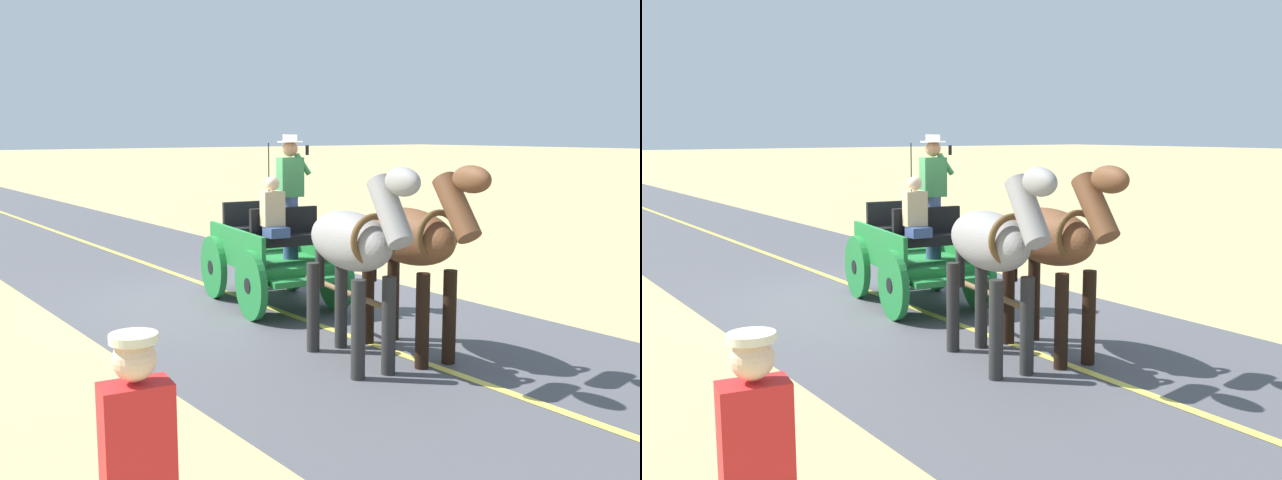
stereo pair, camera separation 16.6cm
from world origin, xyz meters
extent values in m
plane|color=tan|center=(0.00, 0.00, 0.00)|extent=(200.00, 200.00, 0.00)
cube|color=#4C4C51|center=(0.00, 0.00, 0.00)|extent=(5.32, 160.00, 0.01)
cube|color=#DBCC4C|center=(0.00, 0.00, 0.01)|extent=(0.12, 160.00, 0.00)
cube|color=#1E7233|center=(-0.20, 0.47, 0.66)|extent=(1.53, 2.36, 0.12)
cube|color=#1E7233|center=(-0.76, 0.56, 0.94)|extent=(0.39, 2.07, 0.44)
cube|color=#1E7233|center=(0.37, 0.38, 0.94)|extent=(0.39, 2.07, 0.44)
cube|color=#1E7233|center=(0.00, 1.68, 0.56)|extent=(1.10, 0.41, 0.08)
cube|color=#1E7233|center=(-0.39, -0.71, 0.48)|extent=(0.74, 0.31, 0.06)
cube|color=black|center=(-0.10, 1.07, 1.04)|extent=(1.06, 0.52, 0.14)
cube|color=black|center=(-0.13, 0.89, 1.26)|extent=(1.02, 0.24, 0.44)
cube|color=black|center=(-0.27, -0.02, 1.04)|extent=(1.06, 0.52, 0.14)
cube|color=black|center=(-0.30, -0.19, 1.26)|extent=(1.02, 0.24, 0.44)
cylinder|color=#1E7233|center=(-0.72, 1.34, 0.48)|extent=(0.25, 0.96, 0.96)
cylinder|color=black|center=(-0.72, 1.34, 0.48)|extent=(0.15, 0.23, 0.21)
cylinder|color=#1E7233|center=(0.57, 1.13, 0.48)|extent=(0.25, 0.96, 0.96)
cylinder|color=black|center=(0.57, 1.13, 0.48)|extent=(0.15, 0.23, 0.21)
cylinder|color=#1E7233|center=(-0.96, -0.19, 0.48)|extent=(0.25, 0.96, 0.96)
cylinder|color=black|center=(-0.96, -0.19, 0.48)|extent=(0.15, 0.23, 0.21)
cylinder|color=#1E7233|center=(0.32, -0.39, 0.48)|extent=(0.25, 0.96, 0.96)
cylinder|color=black|center=(0.32, -0.39, 0.48)|extent=(0.15, 0.23, 0.21)
cylinder|color=brown|center=(0.15, 2.65, 0.61)|extent=(0.38, 1.99, 0.07)
cylinder|color=black|center=(0.20, 1.02, 1.74)|extent=(0.02, 0.02, 1.30)
cylinder|color=#384C7F|center=(-0.29, 0.82, 1.17)|extent=(0.22, 0.22, 0.90)
cube|color=#387F47|center=(-0.29, 0.82, 1.90)|extent=(0.37, 0.27, 0.56)
sphere|color=#9E7051|center=(-0.29, 0.82, 2.30)|extent=(0.22, 0.22, 0.22)
cylinder|color=beige|center=(-0.29, 0.82, 2.40)|extent=(0.36, 0.36, 0.01)
cylinder|color=beige|center=(-0.29, 0.82, 2.45)|extent=(0.20, 0.20, 0.10)
cylinder|color=#387F47|center=(-0.46, 0.89, 2.08)|extent=(0.27, 0.12, 0.32)
cube|color=black|center=(-0.52, 0.92, 2.28)|extent=(0.03, 0.07, 0.14)
cube|color=#384C7F|center=(0.16, 1.15, 1.18)|extent=(0.33, 0.36, 0.14)
cube|color=tan|center=(0.15, 1.03, 1.49)|extent=(0.33, 0.24, 0.48)
sphere|color=beige|center=(0.15, 1.03, 1.84)|extent=(0.20, 0.20, 0.20)
ellipsoid|color=brown|center=(-0.10, 3.50, 1.37)|extent=(0.76, 1.62, 0.64)
cylinder|color=black|center=(-0.21, 4.06, 0.53)|extent=(0.15, 0.15, 1.05)
cylinder|color=black|center=(0.15, 4.01, 0.53)|extent=(0.15, 0.15, 1.05)
cylinder|color=black|center=(-0.35, 2.98, 0.53)|extent=(0.15, 0.15, 1.05)
cylinder|color=black|center=(0.01, 2.93, 0.53)|extent=(0.15, 0.15, 1.05)
cylinder|color=brown|center=(0.01, 4.33, 1.77)|extent=(0.34, 0.68, 0.73)
ellipsoid|color=brown|center=(0.04, 4.55, 2.07)|extent=(0.29, 0.56, 0.28)
cube|color=black|center=(0.01, 4.31, 1.81)|extent=(0.13, 0.51, 0.56)
cylinder|color=black|center=(-0.20, 2.76, 1.07)|extent=(0.11, 0.11, 0.70)
torus|color=brown|center=(-0.03, 4.04, 1.45)|extent=(0.55, 0.14, 0.55)
ellipsoid|color=gray|center=(0.65, 3.38, 1.37)|extent=(0.84, 1.64, 0.64)
cylinder|color=#272726|center=(0.57, 3.95, 0.53)|extent=(0.15, 0.15, 1.05)
cylinder|color=#272726|center=(0.93, 3.88, 0.53)|extent=(0.15, 0.15, 1.05)
cylinder|color=#272726|center=(0.37, 2.87, 0.53)|extent=(0.15, 0.15, 1.05)
cylinder|color=#272726|center=(0.73, 2.81, 0.53)|extent=(0.15, 0.15, 1.05)
cylinder|color=gray|center=(0.81, 4.20, 1.77)|extent=(0.37, 0.68, 0.73)
ellipsoid|color=gray|center=(0.85, 4.42, 2.07)|extent=(0.32, 0.57, 0.28)
cube|color=#272726|center=(0.80, 4.18, 1.81)|extent=(0.15, 0.50, 0.56)
cylinder|color=#272726|center=(0.52, 2.65, 1.07)|extent=(0.11, 0.11, 0.70)
torus|color=brown|center=(0.75, 3.91, 1.45)|extent=(0.55, 0.17, 0.55)
cube|color=red|center=(4.38, 6.52, 1.15)|extent=(0.35, 0.25, 0.54)
sphere|color=beige|center=(4.38, 6.52, 1.53)|extent=(0.20, 0.20, 0.20)
cylinder|color=beige|center=(4.38, 6.52, 1.63)|extent=(0.22, 0.22, 0.04)
camera|label=1|loc=(5.59, 9.58, 2.54)|focal=41.44mm
camera|label=2|loc=(5.46, 9.68, 2.54)|focal=41.44mm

